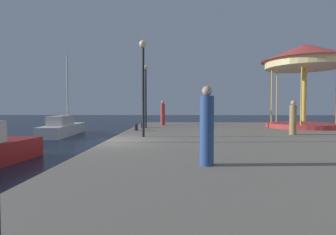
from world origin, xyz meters
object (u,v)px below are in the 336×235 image
Objects in this scene: lamp_post_far_end at (146,85)px; bollard_south at (142,125)px; carousel at (305,65)px; person_by_the_water at (293,119)px; person_near_carousel at (163,114)px; lamp_post_mid_promenade at (143,71)px; person_mid_promenade at (207,128)px; sailboat_white at (63,128)px; bollard_north at (136,127)px.

bollard_south is at bearing 143.23° from lamp_post_far_end.
carousel reaches higher than person_by_the_water.
bollard_south is (-11.07, -0.37, -4.09)m from carousel.
person_near_carousel is at bearing 61.95° from bollard_south.
person_mid_promenade is at bearing -69.47° from lamp_post_mid_promenade.
person_mid_promenade is at bearing -124.65° from carousel.
sailboat_white is 11.15m from lamp_post_mid_promenade.
lamp_post_far_end is at bearing 103.42° from person_mid_promenade.
bollard_south is 1.00× the size of bollard_north.
carousel is 1.35× the size of lamp_post_far_end.
lamp_post_far_end is 3.36m from bollard_north.
bollard_south is 0.21× the size of person_mid_promenade.
sailboat_white is 3.42× the size of person_near_carousel.
person_by_the_water reaches higher than bollard_north.
lamp_post_mid_promenade is 5.25m from lamp_post_far_end.
sailboat_white is 7.90m from lamp_post_far_end.
lamp_post_far_end is at bearing -111.15° from person_near_carousel.
lamp_post_mid_promenade is at bearing -82.48° from bollard_south.
person_near_carousel is at bearing 73.03° from bollard_north.
lamp_post_far_end is 11.65m from person_mid_promenade.
sailboat_white is 1.14× the size of carousel.
carousel is at bearing 58.76° from person_by_the_water.
sailboat_white reaches higher than lamp_post_far_end.
lamp_post_far_end is 10.53× the size of bollard_north.
bollard_north is 8.62m from person_by_the_water.
lamp_post_mid_promenade is 1.08× the size of lamp_post_far_end.
carousel is 14.23× the size of bollard_south.
sailboat_white is 18.25m from carousel.
sailboat_white is 1.43× the size of lamp_post_mid_promenade.
person_mid_promenade reaches higher than bollard_north.
bollard_north is at bearing 108.36° from person_mid_promenade.
lamp_post_mid_promenade is 11.33× the size of bollard_south.
bollard_south is (-0.72, 5.44, -2.88)m from lamp_post_mid_promenade.
bollard_south is at bearing 152.27° from person_by_the_water.
carousel is at bearing 29.32° from lamp_post_mid_promenade.
sailboat_white is 16.22m from person_by_the_water.
lamp_post_mid_promenade is at bearing -94.28° from person_near_carousel.
lamp_post_mid_promenade reaches higher than person_mid_promenade.
person_mid_promenade is at bearing -75.50° from bollard_south.
person_by_the_water is (5.28, 7.06, -0.08)m from person_mid_promenade.
lamp_post_far_end is at bearing -36.77° from bollard_south.
bollard_south is at bearing -178.06° from carousel.
person_mid_promenade is 13.93m from person_near_carousel.
lamp_post_mid_promenade is (-10.35, -5.81, -1.22)m from carousel.
carousel is at bearing 12.90° from bollard_north.
bollard_north is 0.23× the size of person_by_the_water.
lamp_post_far_end is (-10.79, -0.58, -1.41)m from carousel.
bollard_south is 2.19m from bollard_north.
lamp_post_mid_promenade is 6.19m from bollard_south.
person_mid_promenade is at bearing -126.78° from person_by_the_water.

